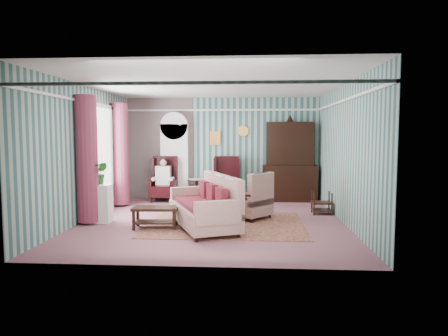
# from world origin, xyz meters

# --- Properties ---
(floor) EXTENTS (6.00, 6.00, 0.00)m
(floor) POSITION_xyz_m (0.00, 0.00, 0.00)
(floor) COLOR #8D5257
(floor) RESTS_ON ground
(room_shell) EXTENTS (5.53, 6.02, 2.91)m
(room_shell) POSITION_xyz_m (-0.62, 0.18, 2.01)
(room_shell) COLOR #335E5C
(room_shell) RESTS_ON ground
(bookcase) EXTENTS (0.80, 0.28, 2.24)m
(bookcase) POSITION_xyz_m (-1.35, 2.84, 1.12)
(bookcase) COLOR white
(bookcase) RESTS_ON floor
(dresser_hutch) EXTENTS (1.50, 0.56, 2.36)m
(dresser_hutch) POSITION_xyz_m (1.90, 2.72, 1.18)
(dresser_hutch) COLOR black
(dresser_hutch) RESTS_ON floor
(wingback_left) EXTENTS (0.76, 0.80, 1.25)m
(wingback_left) POSITION_xyz_m (-1.60, 2.45, 0.62)
(wingback_left) COLOR black
(wingback_left) RESTS_ON floor
(wingback_right) EXTENTS (0.76, 0.80, 1.25)m
(wingback_right) POSITION_xyz_m (0.15, 2.45, 0.62)
(wingback_right) COLOR black
(wingback_right) RESTS_ON floor
(seated_woman) EXTENTS (0.44, 0.40, 1.18)m
(seated_woman) POSITION_xyz_m (-1.60, 2.45, 0.59)
(seated_woman) COLOR silver
(seated_woman) RESTS_ON floor
(round_side_table) EXTENTS (0.50, 0.50, 0.60)m
(round_side_table) POSITION_xyz_m (-0.70, 2.60, 0.30)
(round_side_table) COLOR black
(round_side_table) RESTS_ON floor
(nest_table) EXTENTS (0.45, 0.38, 0.54)m
(nest_table) POSITION_xyz_m (2.47, 0.90, 0.27)
(nest_table) COLOR black
(nest_table) RESTS_ON floor
(plant_stand) EXTENTS (0.55, 0.35, 0.80)m
(plant_stand) POSITION_xyz_m (-2.40, -0.30, 0.40)
(plant_stand) COLOR white
(plant_stand) RESTS_ON floor
(rug) EXTENTS (3.20, 2.60, 0.01)m
(rug) POSITION_xyz_m (0.30, -0.30, 0.01)
(rug) COLOR #531B24
(rug) RESTS_ON floor
(sofa) EXTENTS (1.78, 2.36, 1.14)m
(sofa) POSITION_xyz_m (-0.12, -0.69, 0.57)
(sofa) COLOR beige
(sofa) RESTS_ON floor
(floral_armchair) EXTENTS (1.17, 1.17, 0.92)m
(floral_armchair) POSITION_xyz_m (0.79, 0.29, 0.46)
(floral_armchair) COLOR #C0B595
(floral_armchair) RESTS_ON floor
(coffee_table) EXTENTS (0.92, 0.53, 0.42)m
(coffee_table) POSITION_xyz_m (-1.07, -0.72, 0.21)
(coffee_table) COLOR black
(coffee_table) RESTS_ON floor
(potted_plant_a) EXTENTS (0.42, 0.37, 0.46)m
(potted_plant_a) POSITION_xyz_m (-2.44, -0.40, 1.03)
(potted_plant_a) COLOR #1F4F18
(potted_plant_a) RESTS_ON plant_stand
(potted_plant_b) EXTENTS (0.31, 0.28, 0.47)m
(potted_plant_b) POSITION_xyz_m (-2.37, -0.15, 1.03)
(potted_plant_b) COLOR #20531A
(potted_plant_b) RESTS_ON plant_stand
(potted_plant_c) EXTENTS (0.26, 0.26, 0.38)m
(potted_plant_c) POSITION_xyz_m (-2.46, -0.19, 0.99)
(potted_plant_c) COLOR #1B4E18
(potted_plant_c) RESTS_ON plant_stand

